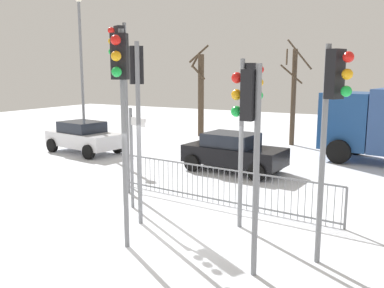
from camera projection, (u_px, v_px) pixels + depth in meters
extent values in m
plane|color=white|center=(172.00, 234.00, 9.75)|extent=(60.00, 60.00, 0.00)
cylinder|color=slate|center=(241.00, 145.00, 9.86)|extent=(0.11, 0.11, 4.06)
cube|color=black|center=(249.00, 83.00, 9.63)|extent=(0.37, 0.39, 0.90)
sphere|color=red|center=(260.00, 70.00, 9.63)|extent=(0.20, 0.20, 0.20)
sphere|color=orange|center=(259.00, 83.00, 9.68)|extent=(0.20, 0.20, 0.20)
sphere|color=green|center=(259.00, 95.00, 9.73)|extent=(0.20, 0.20, 0.20)
cylinder|color=slate|center=(256.00, 174.00, 7.46)|extent=(0.11, 0.11, 3.90)
cube|color=black|center=(250.00, 95.00, 7.30)|extent=(0.23, 0.33, 0.90)
sphere|color=red|center=(237.00, 78.00, 7.38)|extent=(0.20, 0.20, 0.20)
sphere|color=orange|center=(237.00, 95.00, 7.43)|extent=(0.20, 0.20, 0.20)
sphere|color=green|center=(236.00, 111.00, 7.48)|extent=(0.20, 0.20, 0.20)
cylinder|color=slate|center=(126.00, 111.00, 12.64)|extent=(0.11, 0.11, 5.20)
cube|color=black|center=(119.00, 41.00, 12.20)|extent=(0.39, 0.34, 0.90)
sphere|color=red|center=(111.00, 31.00, 12.01)|extent=(0.20, 0.20, 0.20)
sphere|color=orange|center=(111.00, 41.00, 12.07)|extent=(0.20, 0.20, 0.20)
sphere|color=green|center=(112.00, 52.00, 12.12)|extent=(0.20, 0.20, 0.20)
cylinder|color=slate|center=(124.00, 143.00, 8.65)|extent=(0.11, 0.11, 4.61)
cube|color=black|center=(120.00, 57.00, 8.18)|extent=(0.38, 0.33, 0.90)
sphere|color=red|center=(116.00, 40.00, 7.89)|extent=(0.20, 0.20, 0.20)
sphere|color=orange|center=(116.00, 56.00, 7.94)|extent=(0.20, 0.20, 0.20)
sphere|color=green|center=(117.00, 72.00, 7.99)|extent=(0.20, 0.20, 0.20)
cylinder|color=slate|center=(322.00, 158.00, 7.94)|extent=(0.11, 0.11, 4.27)
cube|color=black|center=(335.00, 74.00, 7.54)|extent=(0.33, 0.38, 0.90)
sphere|color=red|center=(348.00, 57.00, 7.30)|extent=(0.20, 0.20, 0.20)
sphere|color=orange|center=(347.00, 74.00, 7.35)|extent=(0.20, 0.20, 0.20)
sphere|color=green|center=(346.00, 91.00, 7.40)|extent=(0.20, 0.20, 0.20)
cylinder|color=slate|center=(139.00, 136.00, 10.06)|extent=(0.11, 0.11, 4.47)
cube|color=black|center=(136.00, 65.00, 9.93)|extent=(0.38, 0.38, 0.90)
sphere|color=red|center=(135.00, 53.00, 10.12)|extent=(0.20, 0.20, 0.20)
sphere|color=orange|center=(135.00, 65.00, 10.17)|extent=(0.20, 0.20, 0.20)
sphere|color=green|center=(135.00, 78.00, 10.22)|extent=(0.20, 0.20, 0.20)
cylinder|color=slate|center=(132.00, 159.00, 11.41)|extent=(0.09, 0.09, 2.80)
cube|color=white|center=(138.00, 122.00, 10.93)|extent=(0.66, 0.30, 0.22)
cube|color=slate|center=(219.00, 168.00, 11.79)|extent=(7.05, 0.67, 0.04)
cube|color=slate|center=(218.00, 200.00, 11.95)|extent=(7.05, 0.67, 0.04)
cylinder|color=slate|center=(129.00, 171.00, 13.77)|extent=(0.02, 0.02, 1.05)
cylinder|color=slate|center=(133.00, 171.00, 13.67)|extent=(0.02, 0.02, 1.05)
cylinder|color=slate|center=(137.00, 172.00, 13.57)|extent=(0.02, 0.02, 1.05)
cylinder|color=slate|center=(142.00, 173.00, 13.47)|extent=(0.02, 0.02, 1.05)
cylinder|color=slate|center=(146.00, 173.00, 13.37)|extent=(0.02, 0.02, 1.05)
cylinder|color=slate|center=(150.00, 174.00, 13.28)|extent=(0.02, 0.02, 1.05)
cylinder|color=slate|center=(155.00, 175.00, 13.18)|extent=(0.02, 0.02, 1.05)
cylinder|color=slate|center=(159.00, 176.00, 13.08)|extent=(0.02, 0.02, 1.05)
cylinder|color=slate|center=(164.00, 177.00, 12.98)|extent=(0.02, 0.02, 1.05)
cylinder|color=slate|center=(168.00, 177.00, 12.88)|extent=(0.02, 0.02, 1.05)
cylinder|color=slate|center=(173.00, 178.00, 12.78)|extent=(0.02, 0.02, 1.05)
cylinder|color=slate|center=(178.00, 179.00, 12.68)|extent=(0.02, 0.02, 1.05)
cylinder|color=slate|center=(182.00, 180.00, 12.58)|extent=(0.02, 0.02, 1.05)
cylinder|color=slate|center=(187.00, 181.00, 12.48)|extent=(0.02, 0.02, 1.05)
cylinder|color=slate|center=(192.00, 182.00, 12.38)|extent=(0.02, 0.02, 1.05)
cylinder|color=slate|center=(197.00, 182.00, 12.28)|extent=(0.02, 0.02, 1.05)
cylinder|color=slate|center=(203.00, 183.00, 12.18)|extent=(0.02, 0.02, 1.05)
cylinder|color=slate|center=(208.00, 184.00, 12.08)|extent=(0.02, 0.02, 1.05)
cylinder|color=slate|center=(213.00, 185.00, 11.98)|extent=(0.02, 0.02, 1.05)
cylinder|color=slate|center=(218.00, 186.00, 11.88)|extent=(0.02, 0.02, 1.05)
cylinder|color=slate|center=(224.00, 187.00, 11.78)|extent=(0.02, 0.02, 1.05)
cylinder|color=slate|center=(230.00, 188.00, 11.68)|extent=(0.02, 0.02, 1.05)
cylinder|color=slate|center=(235.00, 189.00, 11.58)|extent=(0.02, 0.02, 1.05)
cylinder|color=slate|center=(241.00, 190.00, 11.48)|extent=(0.02, 0.02, 1.05)
cylinder|color=slate|center=(247.00, 191.00, 11.38)|extent=(0.02, 0.02, 1.05)
cylinder|color=slate|center=(253.00, 192.00, 11.28)|extent=(0.02, 0.02, 1.05)
cylinder|color=slate|center=(259.00, 193.00, 11.18)|extent=(0.02, 0.02, 1.05)
cylinder|color=slate|center=(265.00, 194.00, 11.08)|extent=(0.02, 0.02, 1.05)
cylinder|color=slate|center=(272.00, 196.00, 10.98)|extent=(0.02, 0.02, 1.05)
cylinder|color=slate|center=(278.00, 197.00, 10.88)|extent=(0.02, 0.02, 1.05)
cylinder|color=slate|center=(285.00, 198.00, 10.78)|extent=(0.02, 0.02, 1.05)
cylinder|color=slate|center=(291.00, 199.00, 10.68)|extent=(0.02, 0.02, 1.05)
cylinder|color=slate|center=(298.00, 200.00, 10.58)|extent=(0.02, 0.02, 1.05)
cylinder|color=slate|center=(305.00, 201.00, 10.48)|extent=(0.02, 0.02, 1.05)
cylinder|color=slate|center=(312.00, 203.00, 10.38)|extent=(0.02, 0.02, 1.05)
cylinder|color=slate|center=(319.00, 204.00, 10.28)|extent=(0.02, 0.02, 1.05)
cylinder|color=slate|center=(327.00, 205.00, 10.18)|extent=(0.02, 0.02, 1.05)
cylinder|color=slate|center=(334.00, 207.00, 10.08)|extent=(0.02, 0.02, 1.05)
cylinder|color=slate|center=(342.00, 208.00, 9.98)|extent=(0.02, 0.02, 1.05)
cylinder|color=slate|center=(127.00, 170.00, 13.82)|extent=(0.06, 0.06, 1.05)
cylinder|color=slate|center=(346.00, 209.00, 9.93)|extent=(0.06, 0.06, 1.05)
cube|color=silver|center=(84.00, 139.00, 19.48)|extent=(4.02, 2.27, 0.65)
cube|color=#1E232D|center=(82.00, 127.00, 19.47)|extent=(2.11, 1.78, 0.55)
cylinder|color=black|center=(118.00, 146.00, 19.38)|extent=(0.67, 0.32, 0.64)
cylinder|color=black|center=(88.00, 152.00, 18.06)|extent=(0.67, 0.32, 0.64)
cylinder|color=black|center=(81.00, 141.00, 21.01)|extent=(0.67, 0.32, 0.64)
cylinder|color=black|center=(52.00, 145.00, 19.68)|extent=(0.67, 0.32, 0.64)
cube|color=black|center=(234.00, 155.00, 15.79)|extent=(3.93, 2.02, 0.65)
cube|color=#1E232D|center=(231.00, 140.00, 15.78)|extent=(2.02, 1.66, 0.55)
cylinder|color=black|center=(276.00, 163.00, 15.80)|extent=(0.66, 0.27, 0.64)
cylinder|color=black|center=(257.00, 172.00, 14.41)|extent=(0.66, 0.27, 0.64)
cylinder|color=black|center=(215.00, 156.00, 17.28)|extent=(0.66, 0.27, 0.64)
cylinder|color=black|center=(192.00, 163.00, 15.88)|extent=(0.66, 0.27, 0.64)
cube|color=navy|center=(350.00, 120.00, 17.91)|extent=(2.34, 2.59, 2.40)
cylinder|color=black|center=(339.00, 152.00, 17.18)|extent=(1.03, 0.45, 1.00)
cylinder|color=black|center=(356.00, 144.00, 19.05)|extent=(1.03, 0.45, 1.00)
cylinder|color=slate|center=(82.00, 75.00, 21.09)|extent=(0.14, 0.14, 7.25)
cylinder|color=#473828|center=(201.00, 96.00, 24.29)|extent=(0.35, 0.35, 4.78)
cylinder|color=#473828|center=(199.00, 54.00, 24.42)|extent=(1.00, 0.88, 1.09)
cylinder|color=#473828|center=(198.00, 72.00, 23.72)|extent=(0.85, 0.19, 0.84)
cylinder|color=#473828|center=(196.00, 60.00, 24.15)|extent=(0.21, 0.86, 0.88)
cylinder|color=#473828|center=(293.00, 98.00, 21.27)|extent=(0.25, 0.25, 4.91)
cylinder|color=#473828|center=(287.00, 57.00, 21.01)|extent=(0.32, 0.86, 0.83)
cylinder|color=#473828|center=(291.00, 74.00, 20.59)|extent=(1.16, 0.09, 0.97)
cylinder|color=#473828|center=(300.00, 55.00, 20.29)|extent=(1.14, 0.84, 1.48)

